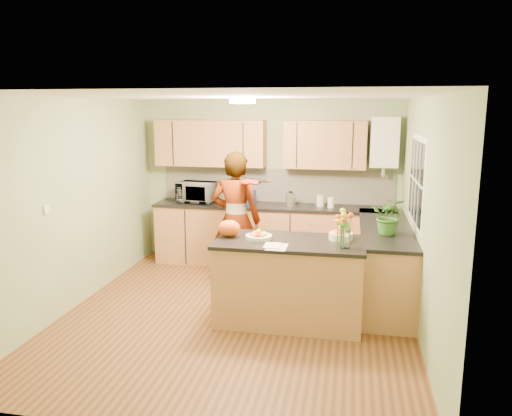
# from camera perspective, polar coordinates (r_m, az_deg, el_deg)

# --- Properties ---
(floor) EXTENTS (4.50, 4.50, 0.00)m
(floor) POSITION_cam_1_polar(r_m,az_deg,el_deg) (6.00, -2.07, -12.01)
(floor) COLOR #593019
(floor) RESTS_ON ground
(ceiling) EXTENTS (4.00, 4.50, 0.02)m
(ceiling) POSITION_cam_1_polar(r_m,az_deg,el_deg) (5.51, -2.26, 12.61)
(ceiling) COLOR white
(ceiling) RESTS_ON wall_back
(wall_back) EXTENTS (4.00, 0.02, 2.50)m
(wall_back) POSITION_cam_1_polar(r_m,az_deg,el_deg) (7.80, 1.59, 3.02)
(wall_back) COLOR #89A072
(wall_back) RESTS_ON floor
(wall_front) EXTENTS (4.00, 0.02, 2.50)m
(wall_front) POSITION_cam_1_polar(r_m,az_deg,el_deg) (3.54, -10.49, -7.39)
(wall_front) COLOR #89A072
(wall_front) RESTS_ON floor
(wall_left) EXTENTS (0.02, 4.50, 2.50)m
(wall_left) POSITION_cam_1_polar(r_m,az_deg,el_deg) (6.38, -19.95, 0.47)
(wall_left) COLOR #89A072
(wall_left) RESTS_ON floor
(wall_right) EXTENTS (0.02, 4.50, 2.50)m
(wall_right) POSITION_cam_1_polar(r_m,az_deg,el_deg) (5.53, 18.46, -1.01)
(wall_right) COLOR #89A072
(wall_right) RESTS_ON floor
(back_counter) EXTENTS (3.64, 0.62, 0.94)m
(back_counter) POSITION_cam_1_polar(r_m,az_deg,el_deg) (7.65, 1.93, -3.11)
(back_counter) COLOR #A76E43
(back_counter) RESTS_ON floor
(right_counter) EXTENTS (0.62, 2.24, 0.94)m
(right_counter) POSITION_cam_1_polar(r_m,az_deg,el_deg) (6.52, 14.46, -6.04)
(right_counter) COLOR #A76E43
(right_counter) RESTS_ON floor
(splashback) EXTENTS (3.60, 0.02, 0.52)m
(splashback) POSITION_cam_1_polar(r_m,az_deg,el_deg) (7.78, 2.30, 2.62)
(splashback) COLOR beige
(splashback) RESTS_ON back_counter
(upper_cabinets) EXTENTS (3.20, 0.34, 0.70)m
(upper_cabinets) POSITION_cam_1_polar(r_m,az_deg,el_deg) (7.60, 0.08, 7.35)
(upper_cabinets) COLOR #A76E43
(upper_cabinets) RESTS_ON wall_back
(boiler) EXTENTS (0.40, 0.30, 0.86)m
(boiler) POSITION_cam_1_polar(r_m,az_deg,el_deg) (7.49, 14.46, 7.30)
(boiler) COLOR white
(boiler) RESTS_ON wall_back
(window_right) EXTENTS (0.01, 1.30, 1.05)m
(window_right) POSITION_cam_1_polar(r_m,az_deg,el_deg) (6.07, 17.86, 2.96)
(window_right) COLOR white
(window_right) RESTS_ON wall_right
(light_switch) EXTENTS (0.02, 0.09, 0.09)m
(light_switch) POSITION_cam_1_polar(r_m,az_deg,el_deg) (5.86, -22.83, -0.15)
(light_switch) COLOR white
(light_switch) RESTS_ON wall_left
(ceiling_lamp) EXTENTS (0.30, 0.30, 0.07)m
(ceiling_lamp) POSITION_cam_1_polar(r_m,az_deg,el_deg) (5.80, -1.56, 12.16)
(ceiling_lamp) COLOR #FFEABF
(ceiling_lamp) RESTS_ON ceiling
(peninsula_island) EXTENTS (1.64, 0.84, 0.94)m
(peninsula_island) POSITION_cam_1_polar(r_m,az_deg,el_deg) (5.67, 3.82, -8.31)
(peninsula_island) COLOR #A76E43
(peninsula_island) RESTS_ON floor
(fruit_dish) EXTENTS (0.30, 0.30, 0.10)m
(fruit_dish) POSITION_cam_1_polar(r_m,az_deg,el_deg) (5.57, 0.31, -3.13)
(fruit_dish) COLOR #F5E4C4
(fruit_dish) RESTS_ON peninsula_island
(orange_bowl) EXTENTS (0.26, 0.26, 0.15)m
(orange_bowl) POSITION_cam_1_polar(r_m,az_deg,el_deg) (5.62, 9.66, -2.93)
(orange_bowl) COLOR #F5E4C4
(orange_bowl) RESTS_ON peninsula_island
(flower_vase) EXTENTS (0.25, 0.25, 0.46)m
(flower_vase) POSITION_cam_1_polar(r_m,az_deg,el_deg) (5.25, 10.20, -1.26)
(flower_vase) COLOR silver
(flower_vase) RESTS_ON peninsula_island
(orange_bag) EXTENTS (0.29, 0.25, 0.19)m
(orange_bag) POSITION_cam_1_polar(r_m,az_deg,el_deg) (5.68, -3.07, -2.32)
(orange_bag) COLOR #E85613
(orange_bag) RESTS_ON peninsula_island
(papers) EXTENTS (0.21, 0.29, 0.01)m
(papers) POSITION_cam_1_polar(r_m,az_deg,el_deg) (5.26, 2.39, -4.45)
(papers) COLOR white
(papers) RESTS_ON peninsula_island
(violinist) EXTENTS (0.69, 0.48, 1.84)m
(violinist) POSITION_cam_1_polar(r_m,az_deg,el_deg) (6.63, -2.31, -1.40)
(violinist) COLOR #E8AA8E
(violinist) RESTS_ON floor
(violin) EXTENTS (0.57, 0.50, 0.14)m
(violin) POSITION_cam_1_polar(r_m,az_deg,el_deg) (6.27, -1.03, 3.00)
(violin) COLOR #501505
(violin) RESTS_ON violinist
(microwave) EXTENTS (0.61, 0.46, 0.31)m
(microwave) POSITION_cam_1_polar(r_m,az_deg,el_deg) (7.81, -6.77, 1.82)
(microwave) COLOR white
(microwave) RESTS_ON back_counter
(blue_box) EXTENTS (0.32, 0.27, 0.22)m
(blue_box) POSITION_cam_1_polar(r_m,az_deg,el_deg) (7.61, -1.25, 1.27)
(blue_box) COLOR navy
(blue_box) RESTS_ON back_counter
(kettle) EXTENTS (0.14, 0.14, 0.27)m
(kettle) POSITION_cam_1_polar(r_m,az_deg,el_deg) (7.46, 3.96, 1.06)
(kettle) COLOR silver
(kettle) RESTS_ON back_counter
(jar_cream) EXTENTS (0.12, 0.12, 0.17)m
(jar_cream) POSITION_cam_1_polar(r_m,az_deg,el_deg) (7.48, 7.35, 0.81)
(jar_cream) COLOR #F5E4C4
(jar_cream) RESTS_ON back_counter
(jar_white) EXTENTS (0.11, 0.11, 0.15)m
(jar_white) POSITION_cam_1_polar(r_m,az_deg,el_deg) (7.41, 8.57, 0.62)
(jar_white) COLOR white
(jar_white) RESTS_ON back_counter
(potted_plant) EXTENTS (0.45, 0.41, 0.44)m
(potted_plant) POSITION_cam_1_polar(r_m,az_deg,el_deg) (5.94, 15.02, -0.89)
(potted_plant) COLOR #357025
(potted_plant) RESTS_ON right_counter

